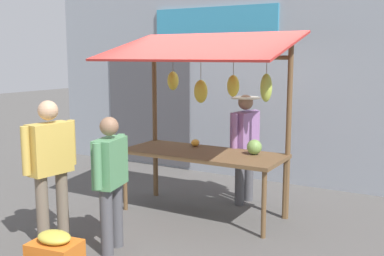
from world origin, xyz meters
The scene contains 7 objects.
ground_plane centered at (0.00, 0.00, 0.00)m, with size 40.00×40.00×0.00m, color #514F4C.
street_backdrop centered at (0.06, -2.20, 1.70)m, with size 9.00×0.30×3.40m.
market_stall centered at (-0.01, -0.04, 1.55)m, with size 2.50×1.46×2.50m.
vendor_with_sunhat centered at (-0.30, -0.75, 0.95)m, with size 0.42×0.69×1.62m.
shopper_in_grey_tee centered at (0.31, 1.57, 0.87)m, with size 0.32×0.65×1.52m.
shopper_in_striped_shirt centered at (1.06, 1.73, 0.97)m, with size 0.29×0.71×1.68m.
produce_crate_side centered at (0.44, 2.30, 0.21)m, with size 0.53×0.42×0.45m.
Camera 1 is at (-2.92, 5.41, 2.17)m, focal length 43.15 mm.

